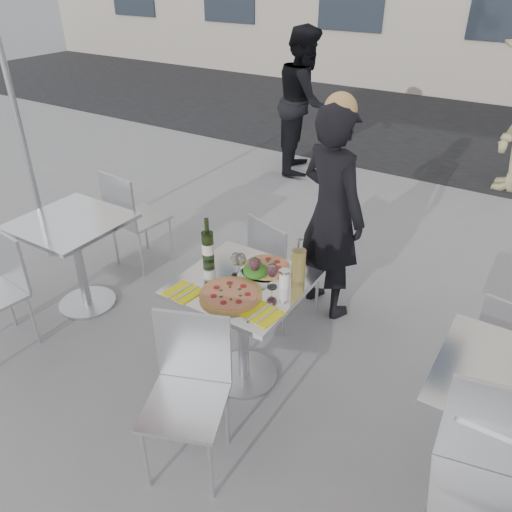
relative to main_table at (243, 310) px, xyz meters
The scene contains 25 objects.
ground 0.54m from the main_table, ahead, with size 80.00×80.00×0.00m, color slate.
street_asphalt 6.52m from the main_table, 90.00° to the left, with size 24.00×5.00×0.00m, color black.
main_table is the anchor object (origin of this frame).
side_table_left 1.50m from the main_table, behind, with size 0.72×0.72×0.75m.
side_table_right 1.50m from the main_table, ahead, with size 0.72×0.72×0.75m.
chair_far 0.65m from the main_table, 101.14° to the left, with size 0.50×0.50×0.86m.
chair_near 0.63m from the main_table, 82.24° to the right, with size 0.52×0.53×0.88m.
side_chair_lfar 1.69m from the main_table, 157.85° to the left, with size 0.45×0.46×0.89m.
side_chair_lnear 1.69m from the main_table, 160.42° to the right, with size 0.42×0.43×0.83m.
side_chair_rfar 1.56m from the main_table, 22.31° to the left, with size 0.43×0.44×0.82m.
side_chair_rnear 1.55m from the main_table, 16.03° to the right, with size 0.51×0.52×0.95m.
woman_diner 1.05m from the main_table, 84.27° to the left, with size 0.59×0.39×1.61m, color black.
pedestrian_a 3.88m from the main_table, 112.24° to the left, with size 0.85×0.66×1.74m, color black.
pizza_near 0.27m from the main_table, 81.01° to the right, with size 0.35×0.35×0.02m.
pizza_far 0.30m from the main_table, 73.57° to the left, with size 0.32×0.32×0.03m.
salad_plate 0.26m from the main_table, 64.04° to the left, with size 0.22×0.22×0.09m.
wine_bottle 0.46m from the main_table, 164.91° to the left, with size 0.07×0.07×0.29m.
carafe 0.46m from the main_table, 30.04° to the left, with size 0.08×0.08×0.29m.
sugar_shaker 0.36m from the main_table, 22.31° to the left, with size 0.06×0.06×0.11m.
wineglass_white_a 0.33m from the main_table, 151.26° to the left, with size 0.07×0.07×0.16m.
wineglass_white_b 0.33m from the main_table, 132.12° to the left, with size 0.07×0.07×0.16m.
wineglass_red_a 0.33m from the main_table, 40.77° to the left, with size 0.07×0.07×0.16m.
wineglass_red_b 0.37m from the main_table, 14.40° to the left, with size 0.07×0.07×0.16m.
napkin_left 0.41m from the main_table, 129.64° to the right, with size 0.20×0.20×0.01m.
napkin_right 0.40m from the main_table, 37.25° to the right, with size 0.21×0.21×0.01m.
Camera 1 is at (1.37, -2.01, 2.38)m, focal length 35.00 mm.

